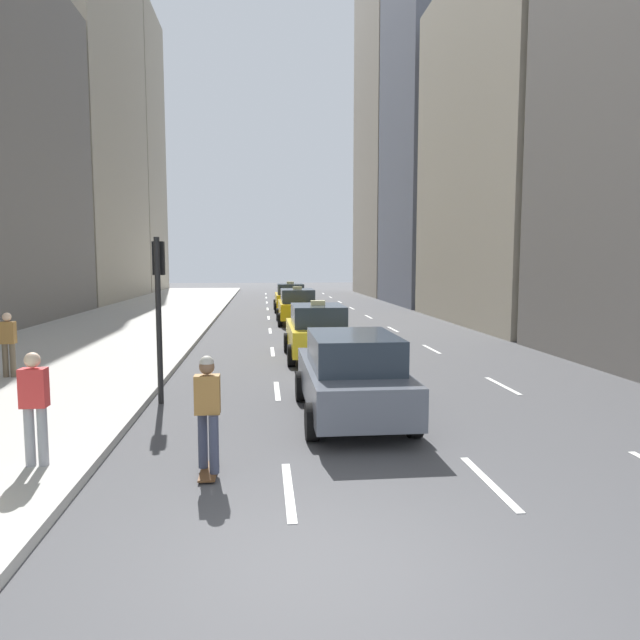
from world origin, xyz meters
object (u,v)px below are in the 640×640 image
Objects in this scene: skateboarder at (208,409)px; pedestrian_near_curb at (34,403)px; sedan_black_near at (351,375)px; taxi_lead at (290,297)px; pedestrian_mid_block at (8,341)px; taxi_third at (317,331)px; taxi_second at (297,306)px; traffic_light_pole at (159,293)px.

pedestrian_near_curb reaches higher than skateboarder.
sedan_black_near is at bearing 47.78° from skateboarder.
pedestrian_near_curb is (-2.45, 0.20, 0.10)m from skateboarder.
pedestrian_mid_block is (-8.16, -20.57, 0.19)m from taxi_lead.
pedestrian_near_curb is at bearing -152.61° from sedan_black_near.
pedestrian_near_curb and pedestrian_mid_block have the same top height.
taxi_third is 2.67× the size of pedestrian_near_curb.
taxi_third reaches higher than skateboarder.
pedestrian_near_curb is (-4.97, -27.28, 0.19)m from taxi_lead.
taxi_second and taxi_third have the same top height.
taxi_lead is 2.67× the size of pedestrian_mid_block.
traffic_light_pole is (-3.95, -15.85, 1.53)m from taxi_second.
taxi_third is at bearing -90.00° from taxi_lead.
pedestrian_near_curb is at bearing 175.22° from skateboarder.
taxi_third reaches higher than pedestrian_mid_block.
taxi_lead is 7.20m from taxi_second.
taxi_lead is 24.70m from sedan_black_near.
pedestrian_mid_block is at bearing -111.63° from taxi_lead.
skateboarder is at bearing -104.48° from taxi_third.
taxi_lead reaches higher than pedestrian_mid_block.
pedestrian_mid_block is at bearing 129.17° from skateboarder.
taxi_second is at bearing 76.09° from pedestrian_near_curb.
traffic_light_pole is at bearing 157.20° from sedan_black_near.
pedestrian_near_curb is 4.56m from traffic_light_pole.
pedestrian_mid_block is at bearing 115.38° from pedestrian_near_curb.
taxi_lead is 22.13m from pedestrian_mid_block.
pedestrian_mid_block is 0.46× the size of traffic_light_pole.
traffic_light_pole reaches higher than sedan_black_near.
skateboarder is at bearing -72.21° from traffic_light_pole.
traffic_light_pole is (1.02, 4.24, 1.34)m from pedestrian_near_curb.
sedan_black_near is 4.55m from traffic_light_pole.
sedan_black_near is at bearing -90.00° from taxi_lead.
traffic_light_pole is at bearing 107.79° from skateboarder.
taxi_third is (0.00, -17.71, 0.00)m from taxi_lead.
pedestrian_near_curb is at bearing -103.91° from taxi_second.
taxi_third is 2.67× the size of pedestrian_mid_block.
taxi_second is at bearing 90.00° from sedan_black_near.
pedestrian_near_curb is at bearing -103.59° from traffic_light_pole.
skateboarder is at bearing -4.78° from pedestrian_near_curb.
taxi_lead is at bearing 90.00° from taxi_second.
taxi_third is at bearing -90.00° from taxi_second.
taxi_lead and taxi_third have the same top height.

